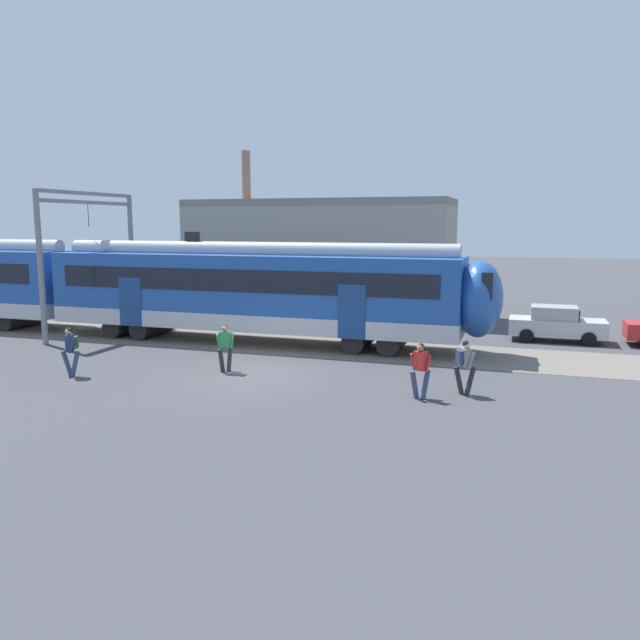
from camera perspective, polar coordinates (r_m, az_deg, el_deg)
ground_plane at (r=21.52m, az=-5.98°, el=-4.93°), size 160.00×160.00×0.00m
track_bed at (r=33.27m, az=-23.87°, el=-0.74°), size 80.00×4.40×0.01m
commuter_train at (r=31.38m, az=-20.76°, el=3.06°), size 38.05×3.07×4.73m
pedestrian_navy at (r=22.52m, az=-21.83°, el=-2.33°), size 0.71×0.50×1.67m
pedestrian_green at (r=21.74m, az=-8.67°, el=-2.24°), size 0.53×0.65×1.67m
pedestrian_red at (r=18.47m, az=9.16°, el=-4.24°), size 0.66×0.53×1.67m
pedestrian_grey at (r=19.15m, az=13.07°, el=-3.80°), size 0.71×0.51×1.67m
parked_car_silver at (r=29.02m, az=20.81°, el=-0.31°), size 4.00×1.76×1.54m
catenary_gantry at (r=30.99m, az=-20.31°, el=6.83°), size 0.24×6.64×6.53m
background_building at (r=35.31m, az=-0.10°, el=5.77°), size 14.71×5.00×9.20m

